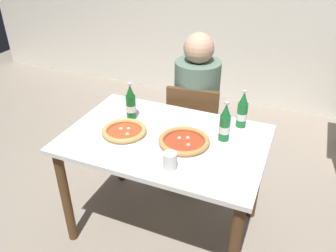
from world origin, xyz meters
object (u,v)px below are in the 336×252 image
object	(u,v)px
pizza_margherita_near	(124,132)
beer_bottle_right	(131,104)
chair_behind_table	(194,127)
beer_bottle_left	(242,112)
napkin_with_cutlery	(165,120)
diner_seated	(196,112)
beer_bottle_center	(225,124)
dining_table_main	(165,153)
paper_cup	(170,161)
pizza_marinara_far	(184,142)

from	to	relation	value
pizza_margherita_near	beer_bottle_right	xyz separation A→B (m)	(-0.06, 0.20, 0.08)
chair_behind_table	beer_bottle_right	distance (m)	0.67
beer_bottle_left	napkin_with_cutlery	distance (m)	0.50
diner_seated	beer_bottle_center	distance (m)	0.70
dining_table_main	beer_bottle_right	distance (m)	0.39
diner_seated	paper_cup	distance (m)	0.96
pizza_margherita_near	beer_bottle_center	bearing A→B (deg)	17.74
beer_bottle_right	chair_behind_table	bearing A→B (deg)	59.17
beer_bottle_left	paper_cup	xyz separation A→B (m)	(-0.25, -0.57, -0.06)
pizza_margherita_near	pizza_marinara_far	xyz separation A→B (m)	(0.37, 0.04, -0.00)
napkin_with_cutlery	paper_cup	size ratio (longest dim) A/B	2.13
diner_seated	beer_bottle_right	bearing A→B (deg)	-117.66
dining_table_main	pizza_marinara_far	distance (m)	0.19
dining_table_main	diner_seated	size ratio (longest dim) A/B	0.99
pizza_marinara_far	beer_bottle_center	world-z (taller)	beer_bottle_center
beer_bottle_right	pizza_margherita_near	bearing A→B (deg)	-73.88
pizza_margherita_near	beer_bottle_center	distance (m)	0.60
beer_bottle_center	dining_table_main	bearing A→B (deg)	-161.18
chair_behind_table	beer_bottle_left	world-z (taller)	beer_bottle_left
dining_table_main	beer_bottle_center	size ratio (longest dim) A/B	4.86
dining_table_main	beer_bottle_center	world-z (taller)	beer_bottle_center
chair_behind_table	dining_table_main	bearing A→B (deg)	84.20
paper_cup	dining_table_main	bearing A→B (deg)	118.40
diner_seated	napkin_with_cutlery	xyz separation A→B (m)	(-0.06, -0.47, 0.17)
pizza_margherita_near	beer_bottle_center	world-z (taller)	beer_bottle_center
pizza_marinara_far	beer_bottle_left	size ratio (longest dim) A/B	1.31
pizza_marinara_far	beer_bottle_center	distance (m)	0.26
chair_behind_table	beer_bottle_center	xyz separation A→B (m)	(0.34, -0.50, 0.37)
pizza_margherita_near	napkin_with_cutlery	bearing A→B (deg)	58.28
diner_seated	pizza_marinara_far	size ratio (longest dim) A/B	3.72
pizza_margherita_near	pizza_marinara_far	bearing A→B (deg)	5.52
beer_bottle_center	paper_cup	size ratio (longest dim) A/B	2.60
pizza_margherita_near	paper_cup	size ratio (longest dim) A/B	3.07
beer_bottle_left	napkin_with_cutlery	xyz separation A→B (m)	(-0.47, -0.12, -0.10)
diner_seated	pizza_margherita_near	xyz separation A→B (m)	(-0.22, -0.73, 0.19)
diner_seated	beer_bottle_left	xyz separation A→B (m)	(0.41, -0.35, 0.27)
beer_bottle_center	beer_bottle_left	bearing A→B (deg)	72.66
pizza_marinara_far	paper_cup	bearing A→B (deg)	-87.93
beer_bottle_center	paper_cup	distance (m)	0.43
beer_bottle_center	napkin_with_cutlery	bearing A→B (deg)	169.98
chair_behind_table	diner_seated	size ratio (longest dim) A/B	0.70
chair_behind_table	beer_bottle_center	bearing A→B (deg)	117.66
pizza_margherita_near	pizza_marinara_far	world-z (taller)	same
diner_seated	napkin_with_cutlery	distance (m)	0.51
dining_table_main	beer_bottle_right	bearing A→B (deg)	155.63
diner_seated	dining_table_main	bearing A→B (deg)	-88.26
chair_behind_table	diner_seated	distance (m)	0.11
pizza_margherita_near	beer_bottle_left	distance (m)	0.74
dining_table_main	pizza_margherita_near	world-z (taller)	pizza_margherita_near
chair_behind_table	paper_cup	world-z (taller)	chair_behind_table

